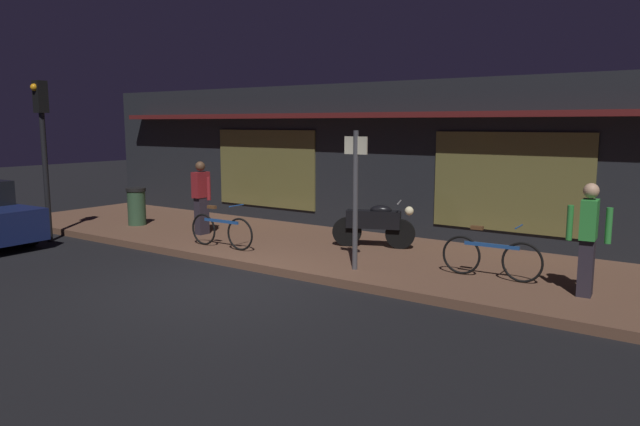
{
  "coord_description": "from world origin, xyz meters",
  "views": [
    {
      "loc": [
        6.91,
        -6.89,
        2.67
      ],
      "look_at": [
        0.37,
        2.4,
        0.95
      ],
      "focal_mm": 33.31,
      "sensor_mm": 36.0,
      "label": 1
    }
  ],
  "objects_px": {
    "person_bystander": "(588,237)",
    "sign_post": "(355,192)",
    "motorcycle": "(375,223)",
    "bicycle_extra": "(221,230)",
    "trash_bin": "(137,206)",
    "traffic_light_pole": "(43,132)",
    "bicycle_parked": "(491,257)",
    "person_photographer": "(201,196)"
  },
  "relations": [
    {
      "from": "person_bystander",
      "to": "trash_bin",
      "type": "distance_m",
      "value": 10.52
    },
    {
      "from": "bicycle_parked",
      "to": "traffic_light_pole",
      "type": "bearing_deg",
      "value": -168.07
    },
    {
      "from": "bicycle_extra",
      "to": "person_bystander",
      "type": "relative_size",
      "value": 0.99
    },
    {
      "from": "motorcycle",
      "to": "traffic_light_pole",
      "type": "distance_m",
      "value": 7.67
    },
    {
      "from": "bicycle_parked",
      "to": "person_photographer",
      "type": "xyz_separation_m",
      "value": [
        -6.77,
        0.05,
        0.52
      ]
    },
    {
      "from": "motorcycle",
      "to": "bicycle_extra",
      "type": "height_order",
      "value": "motorcycle"
    },
    {
      "from": "sign_post",
      "to": "bicycle_parked",
      "type": "bearing_deg",
      "value": 19.61
    },
    {
      "from": "person_photographer",
      "to": "person_bystander",
      "type": "height_order",
      "value": "same"
    },
    {
      "from": "motorcycle",
      "to": "bicycle_extra",
      "type": "bearing_deg",
      "value": -144.22
    },
    {
      "from": "bicycle_extra",
      "to": "sign_post",
      "type": "xyz_separation_m",
      "value": [
        3.19,
        0.02,
        1.0
      ]
    },
    {
      "from": "trash_bin",
      "to": "traffic_light_pole",
      "type": "xyz_separation_m",
      "value": [
        -0.53,
        -2.02,
        1.86
      ]
    },
    {
      "from": "motorcycle",
      "to": "traffic_light_pole",
      "type": "height_order",
      "value": "traffic_light_pole"
    },
    {
      "from": "sign_post",
      "to": "traffic_light_pole",
      "type": "bearing_deg",
      "value": -170.38
    },
    {
      "from": "person_photographer",
      "to": "sign_post",
      "type": "relative_size",
      "value": 0.7
    },
    {
      "from": "bicycle_extra",
      "to": "sign_post",
      "type": "distance_m",
      "value": 3.35
    },
    {
      "from": "sign_post",
      "to": "bicycle_extra",
      "type": "bearing_deg",
      "value": -179.62
    },
    {
      "from": "bicycle_extra",
      "to": "traffic_light_pole",
      "type": "bearing_deg",
      "value": -163.69
    },
    {
      "from": "motorcycle",
      "to": "trash_bin",
      "type": "height_order",
      "value": "motorcycle"
    },
    {
      "from": "trash_bin",
      "to": "traffic_light_pole",
      "type": "relative_size",
      "value": 0.26
    },
    {
      "from": "bicycle_parked",
      "to": "person_photographer",
      "type": "bearing_deg",
      "value": 179.62
    },
    {
      "from": "bicycle_parked",
      "to": "sign_post",
      "type": "distance_m",
      "value": 2.48
    },
    {
      "from": "bicycle_parked",
      "to": "traffic_light_pole",
      "type": "distance_m",
      "value": 9.97
    },
    {
      "from": "sign_post",
      "to": "traffic_light_pole",
      "type": "distance_m",
      "value": 7.59
    },
    {
      "from": "motorcycle",
      "to": "person_bystander",
      "type": "bearing_deg",
      "value": -15.98
    },
    {
      "from": "sign_post",
      "to": "traffic_light_pole",
      "type": "relative_size",
      "value": 0.67
    },
    {
      "from": "person_bystander",
      "to": "trash_bin",
      "type": "xyz_separation_m",
      "value": [
        -10.51,
        0.16,
        -0.41
      ]
    },
    {
      "from": "bicycle_parked",
      "to": "bicycle_extra",
      "type": "distance_m",
      "value": 5.39
    },
    {
      "from": "sign_post",
      "to": "trash_bin",
      "type": "distance_m",
      "value": 6.99
    },
    {
      "from": "bicycle_parked",
      "to": "bicycle_extra",
      "type": "height_order",
      "value": "same"
    },
    {
      "from": "motorcycle",
      "to": "bicycle_parked",
      "type": "bearing_deg",
      "value": -20.74
    },
    {
      "from": "bicycle_extra",
      "to": "traffic_light_pole",
      "type": "height_order",
      "value": "traffic_light_pole"
    },
    {
      "from": "motorcycle",
      "to": "trash_bin",
      "type": "relative_size",
      "value": 1.75
    },
    {
      "from": "bicycle_parked",
      "to": "trash_bin",
      "type": "relative_size",
      "value": 1.79
    },
    {
      "from": "bicycle_parked",
      "to": "trash_bin",
      "type": "height_order",
      "value": "trash_bin"
    },
    {
      "from": "person_photographer",
      "to": "sign_post",
      "type": "height_order",
      "value": "sign_post"
    },
    {
      "from": "trash_bin",
      "to": "person_photographer",
      "type": "bearing_deg",
      "value": 1.21
    },
    {
      "from": "bicycle_extra",
      "to": "trash_bin",
      "type": "distance_m",
      "value": 3.78
    },
    {
      "from": "person_bystander",
      "to": "sign_post",
      "type": "height_order",
      "value": "sign_post"
    },
    {
      "from": "bicycle_extra",
      "to": "person_bystander",
      "type": "height_order",
      "value": "person_bystander"
    },
    {
      "from": "motorcycle",
      "to": "person_bystander",
      "type": "distance_m",
      "value": 4.45
    },
    {
      "from": "person_photographer",
      "to": "trash_bin",
      "type": "distance_m",
      "value": 2.3
    },
    {
      "from": "bicycle_parked",
      "to": "person_bystander",
      "type": "height_order",
      "value": "person_bystander"
    }
  ]
}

